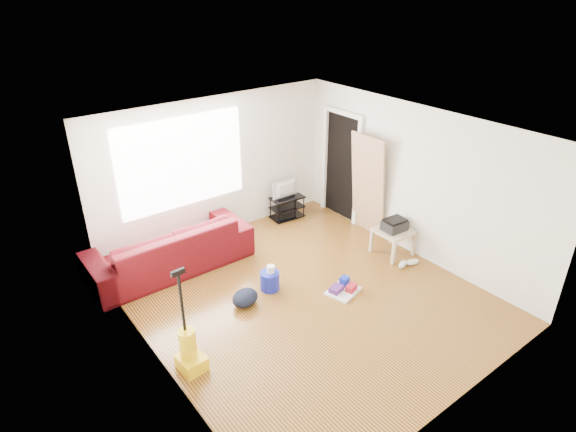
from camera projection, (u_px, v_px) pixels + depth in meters
room at (305, 217)px, 6.66m from camera, size 4.51×5.01×2.51m
sofa at (172, 267)px, 7.80m from camera, size 2.58×1.01×0.75m
tv_stand at (287, 207)px, 9.28m from camera, size 0.66×0.41×0.43m
tv at (287, 189)px, 9.11m from camera, size 0.57×0.08×0.33m
side_table at (394, 234)px, 8.03m from camera, size 0.56×0.56×0.45m
printer at (395, 225)px, 7.95m from camera, size 0.40×0.32×0.20m
bucket at (270, 289)px, 7.28m from camera, size 0.33×0.33×0.29m
toilet_paper at (271, 277)px, 7.19m from camera, size 0.12×0.12×0.11m
cleaning_tray at (343, 289)px, 7.19m from camera, size 0.55×0.49×0.17m
backpack at (245, 304)px, 6.94m from camera, size 0.50×0.45×0.23m
sneakers at (408, 263)px, 7.82m from camera, size 0.44×0.23×0.10m
vacuum at (189, 351)px, 5.72m from camera, size 0.31×0.35×1.38m
door_panel at (364, 231)px, 8.88m from camera, size 0.23×0.74×1.85m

